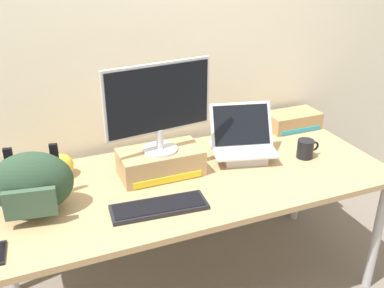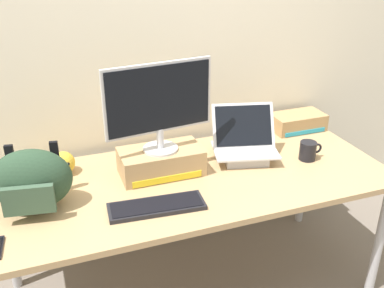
# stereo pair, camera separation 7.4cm
# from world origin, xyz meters

# --- Properties ---
(ground_plane) EXTENTS (20.00, 20.00, 0.00)m
(ground_plane) POSITION_xyz_m (0.00, 0.00, 0.00)
(ground_plane) COLOR #70665B
(back_wall) EXTENTS (7.00, 0.10, 2.60)m
(back_wall) POSITION_xyz_m (0.00, 0.52, 1.30)
(back_wall) COLOR silver
(back_wall) RESTS_ON ground
(desk) EXTENTS (1.96, 0.83, 0.71)m
(desk) POSITION_xyz_m (0.00, 0.00, 0.65)
(desk) COLOR tan
(desk) RESTS_ON ground
(toner_box_yellow) EXTENTS (0.41, 0.22, 0.13)m
(toner_box_yellow) POSITION_xyz_m (-0.13, 0.09, 0.78)
(toner_box_yellow) COLOR tan
(toner_box_yellow) RESTS_ON desk
(desktop_monitor) EXTENTS (0.53, 0.17, 0.43)m
(desktop_monitor) POSITION_xyz_m (-0.13, 0.09, 1.08)
(desktop_monitor) COLOR silver
(desktop_monitor) RESTS_ON toner_box_yellow
(open_laptop) EXTENTS (0.38, 0.32, 0.28)m
(open_laptop) POSITION_xyz_m (0.33, 0.09, 0.77)
(open_laptop) COLOR #ADADB2
(open_laptop) RESTS_ON desk
(external_keyboard) EXTENTS (0.43, 0.18, 0.02)m
(external_keyboard) POSITION_xyz_m (-0.24, -0.21, 0.72)
(external_keyboard) COLOR black
(external_keyboard) RESTS_ON desk
(messenger_backpack) EXTENTS (0.37, 0.29, 0.28)m
(messenger_backpack) POSITION_xyz_m (-0.74, -0.02, 0.85)
(messenger_backpack) COLOR #28422D
(messenger_backpack) RESTS_ON desk
(coffee_mug) EXTENTS (0.13, 0.09, 0.10)m
(coffee_mug) POSITION_xyz_m (0.64, -0.03, 0.76)
(coffee_mug) COLOR black
(coffee_mug) RESTS_ON desk
(plush_toy) EXTENTS (0.11, 0.11, 0.11)m
(plush_toy) POSITION_xyz_m (-0.59, 0.26, 0.77)
(plush_toy) COLOR gold
(plush_toy) RESTS_ON desk
(toner_box_cyan) EXTENTS (0.32, 0.18, 0.10)m
(toner_box_cyan) POSITION_xyz_m (0.81, 0.33, 0.76)
(toner_box_cyan) COLOR #A88456
(toner_box_cyan) RESTS_ON desk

